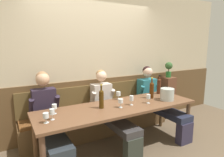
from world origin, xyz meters
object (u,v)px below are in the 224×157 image
Objects in this scene: wine_bottle_amber_mid at (152,90)px; person_left_seat at (157,99)px; wine_glass_by_bottle at (148,97)px; dining_table at (119,110)px; wine_glass_right_end at (121,101)px; ice_bucket at (167,94)px; wine_glass_mid_right at (131,99)px; wine_glass_left_end at (54,107)px; potted_plant at (169,68)px; wine_bottle_clear_water at (101,98)px; wine_glass_near_bucket at (46,116)px; wall_bench at (101,119)px; wine_bottle_green_tall at (159,86)px; wine_glass_mid_left at (118,94)px; person_right_seat at (49,118)px; wine_glass_center_front at (52,112)px; person_center_left_seat at (110,108)px.

person_left_seat is at bearing 32.78° from wine_bottle_amber_mid.
wine_bottle_amber_mid is 2.54× the size of wine_glass_by_bottle.
wine_glass_right_end is (-0.02, -0.08, 0.17)m from dining_table.
wine_glass_by_bottle is (-0.40, 0.02, -0.00)m from ice_bucket.
wine_glass_by_bottle is at bearing -11.51° from wine_glass_mid_right.
wine_glass_by_bottle is 1.06× the size of wine_glass_left_end.
potted_plant is (1.02, 0.60, 0.26)m from wine_bottle_amber_mid.
dining_table is at bearing -7.71° from wine_bottle_clear_water.
wine_bottle_clear_water reaches higher than wine_glass_right_end.
wine_bottle_clear_water is at bearing 10.56° from wine_glass_near_bucket.
wall_bench is at bearing 90.00° from dining_table.
wine_glass_near_bucket is at bearing -170.24° from wine_bottle_green_tall.
wine_glass_right_end is 0.99m from wine_glass_left_end.
person_left_seat is at bearing -150.64° from potted_plant.
wine_bottle_clear_water reaches higher than wine_bottle_green_tall.
wine_glass_by_bottle is 0.54m from wine_glass_mid_left.
dining_table is 0.19m from wine_glass_right_end.
wine_glass_by_bottle reaches higher than wine_glass_right_end.
wall_bench is 0.93m from wine_glass_right_end.
person_right_seat reaches higher than wine_glass_center_front.
person_right_seat is 8.72× the size of wine_glass_center_front.
person_left_seat reaches higher than wine_glass_right_end.
wall_bench is 19.75× the size of wine_glass_center_front.
wine_glass_near_bucket is at bearing 179.38° from ice_bucket.
person_left_seat is at bearing 36.05° from wine_glass_by_bottle.
person_center_left_seat is 8.06× the size of wine_glass_mid_right.
wine_glass_mid_right is (0.49, -0.10, -0.05)m from wine_bottle_clear_water.
person_left_seat is 0.29m from wine_bottle_green_tall.
wine_glass_center_front is at bearing -146.08° from wall_bench.
wine_bottle_amber_mid is at bearing 123.75° from ice_bucket.
wine_bottle_green_tall is 2.40× the size of wine_glass_mid_right.
wine_glass_left_end is at bearing -176.79° from wine_bottle_green_tall.
wine_glass_mid_left is at bearing 176.92° from wine_bottle_green_tall.
potted_plant is (1.76, 0.69, 0.49)m from dining_table.
wine_glass_mid_left reaches higher than wine_glass_right_end.
wine_bottle_green_tall is (1.08, -0.04, 0.29)m from person_center_left_seat.
wine_bottle_clear_water is at bearing 156.36° from wine_glass_right_end.
wine_glass_mid_right is 1.10× the size of wine_glass_left_end.
wall_bench is at bearing 117.34° from wine_glass_mid_left.
wine_glass_by_bottle is at bearing 176.96° from ice_bucket.
wine_bottle_clear_water is (-0.29, 0.04, 0.23)m from dining_table.
wine_glass_by_bottle is (0.50, -0.42, 0.24)m from person_center_left_seat.
person_left_seat reaches higher than person_center_left_seat.
wine_bottle_amber_mid is 2.90× the size of wine_glass_near_bucket.
wall_bench is at bearing 88.39° from wine_glass_right_end.
person_center_left_seat reaches higher than wine_bottle_clear_water.
wine_glass_center_front is 1.29m from wine_glass_mid_left.
dining_table is at bearing -173.15° from wine_bottle_amber_mid.
wine_bottle_green_tall is 2.63× the size of wine_glass_mid_left.
wine_glass_by_bottle is (1.53, -0.43, 0.21)m from person_right_seat.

